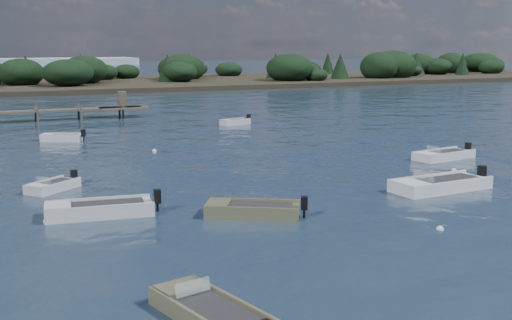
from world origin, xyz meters
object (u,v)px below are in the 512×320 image
dinghy_mid_white_b (444,157)px  tender_far_grey_b (235,123)px  tender_far_white (62,139)px  dinghy_near_olive (211,316)px  dinghy_mid_grey (99,212)px  dinghy_mid_white_a (440,187)px  dinghy_extra_b (53,188)px  dinghy_extra_a (253,212)px

dinghy_mid_white_b → tender_far_grey_b: bearing=103.7°
tender_far_grey_b → tender_far_white: (-16.65, -3.93, 0.01)m
tender_far_grey_b → dinghy_near_olive: dinghy_near_olive is taller
dinghy_mid_grey → tender_far_white: bearing=86.0°
tender_far_grey_b → dinghy_mid_grey: size_ratio=0.64×
dinghy_mid_white_a → tender_far_white: size_ratio=1.73×
dinghy_extra_b → dinghy_extra_a: 11.76m
tender_far_grey_b → dinghy_mid_white_a: 30.27m
dinghy_extra_b → dinghy_extra_a: size_ratio=0.69×
dinghy_extra_a → dinghy_mid_white_b: bearing=24.1°
dinghy_mid_white_a → dinghy_mid_grey: (-17.45, 2.32, -0.00)m
dinghy_near_olive → tender_far_white: tender_far_white is taller
dinghy_mid_white_a → tender_far_white: 30.68m
dinghy_extra_b → dinghy_mid_white_b: (25.19, -1.14, 0.01)m
dinghy_mid_white_b → dinghy_near_olive: bearing=-143.0°
dinghy_mid_grey → dinghy_near_olive: bearing=-87.1°
tender_far_grey_b → tender_far_white: size_ratio=0.97×
dinghy_extra_b → dinghy_mid_white_a: 20.51m
tender_far_white → dinghy_mid_grey: bearing=-94.0°
dinghy_mid_white_a → dinghy_near_olive: 19.70m
dinghy_mid_white_a → dinghy_extra_a: (-11.19, -0.61, -0.02)m
dinghy_mid_white_b → dinghy_mid_grey: bearing=-168.3°
dinghy_extra_a → dinghy_mid_grey: bearing=154.9°
dinghy_mid_white_a → tender_far_white: (-15.76, 26.32, -0.01)m
dinghy_mid_white_b → dinghy_mid_white_a: size_ratio=0.82×
dinghy_extra_a → dinghy_mid_grey: 6.91m
tender_far_grey_b → dinghy_near_olive: bearing=-113.6°
dinghy_extra_a → dinghy_mid_grey: size_ratio=0.85×
dinghy_near_olive → dinghy_extra_a: 11.18m
dinghy_near_olive → dinghy_extra_a: size_ratio=1.07×
dinghy_mid_grey → tender_far_white: dinghy_mid_grey is taller
dinghy_near_olive → tender_far_white: bearing=88.4°
tender_far_grey_b → dinghy_extra_a: bearing=-111.4°
dinghy_mid_white_a → dinghy_extra_a: 11.21m
dinghy_near_olive → tender_far_white: 36.60m
tender_far_grey_b → dinghy_extra_a: 33.14m
dinghy_mid_white_b → tender_far_white: size_ratio=1.42×
dinghy_extra_b → tender_far_grey_b: size_ratio=0.92×
dinghy_extra_b → dinghy_mid_white_b: 25.22m
tender_far_grey_b → dinghy_mid_white_a: (-0.89, -30.25, 0.02)m
dinghy_mid_white_b → dinghy_mid_grey: 24.46m
dinghy_extra_a → tender_far_grey_b: bearing=68.6°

